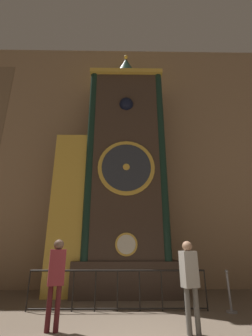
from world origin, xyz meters
The scene contains 6 objects.
cathedral_back_wall centered at (-0.09, 5.82, 6.04)m, with size 24.00×0.32×12.09m.
clock_tower centered at (-0.49, 4.61, 4.41)m, with size 4.70×1.76×10.74m.
railing_fence centered at (-0.38, 2.68, 0.57)m, with size 4.94×0.05×1.03m.
visitor_near centered at (-1.70, 1.18, 1.10)m, with size 0.39×0.32×1.82m.
visitor_far centered at (1.19, 1.00, 1.08)m, with size 0.39×0.32×1.78m.
stanchion_post centered at (2.66, 2.53, 0.34)m, with size 0.28×0.28×1.04m.
Camera 1 is at (-0.25, -4.26, 1.72)m, focal length 24.00 mm.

